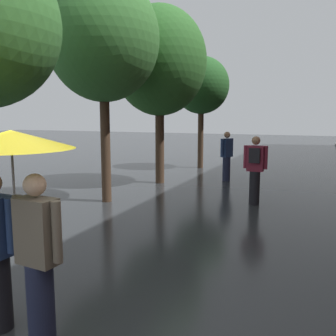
# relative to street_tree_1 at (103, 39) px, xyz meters

# --- Properties ---
(street_tree_1) EXTENTS (2.78, 2.78, 5.62)m
(street_tree_1) POSITION_rel_street_tree_1_xyz_m (0.00, 0.00, 0.00)
(street_tree_1) COLOR #473323
(street_tree_1) RESTS_ON ground
(street_tree_2) EXTENTS (2.99, 2.99, 5.63)m
(street_tree_2) POSITION_rel_street_tree_1_xyz_m (0.20, 2.95, -0.17)
(street_tree_2) COLOR #473323
(street_tree_2) RESTS_ON ground
(street_tree_3) EXTENTS (2.30, 2.30, 4.61)m
(street_tree_3) POSITION_rel_street_tree_1_xyz_m (0.37, 6.81, -0.65)
(street_tree_3) COLOR #473323
(street_tree_3) RESTS_ON ground
(couple_under_umbrella) EXTENTS (1.20, 1.19, 2.09)m
(couple_under_umbrella) POSITION_rel_street_tree_1_xyz_m (2.37, -5.38, -2.63)
(couple_under_umbrella) COLOR black
(couple_under_umbrella) RESTS_ON ground
(pedestrian_walking_midground) EXTENTS (0.59, 0.34, 1.71)m
(pedestrian_walking_midground) POSITION_rel_street_tree_1_xyz_m (3.59, 1.14, -3.15)
(pedestrian_walking_midground) COLOR black
(pedestrian_walking_midground) RESTS_ON ground
(pedestrian_walking_far) EXTENTS (0.37, 0.55, 1.67)m
(pedestrian_walking_far) POSITION_rel_street_tree_1_xyz_m (2.15, 4.13, -3.21)
(pedestrian_walking_far) COLOR #1E233D
(pedestrian_walking_far) RESTS_ON ground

